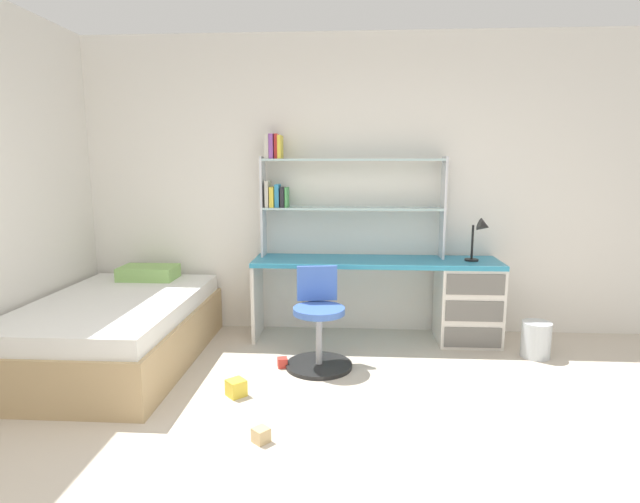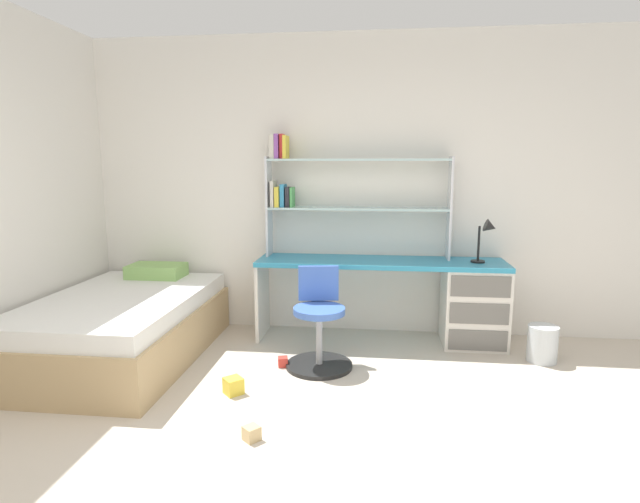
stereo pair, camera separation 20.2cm
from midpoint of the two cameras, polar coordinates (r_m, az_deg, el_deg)
name	(u,v)px [view 2 (the right image)]	position (r m, az deg, el deg)	size (l,w,h in m)	color
room_shell	(151,194)	(3.63, -17.09, 6.19)	(5.79, 6.30, 2.73)	white
desk	(447,297)	(4.61, 15.45, -5.02)	(2.18, 0.51, 0.73)	teal
bookshelf_hutch	(332,186)	(4.56, 2.68, 7.39)	(1.64, 0.22, 1.10)	silver
desk_lamp	(487,234)	(4.52, 19.66, 1.88)	(0.20, 0.17, 0.38)	black
swivel_chair	(319,329)	(3.97, 1.37, -8.76)	(0.52, 0.52, 0.77)	black
bed_platform	(122,327)	(4.41, -20.25, -7.99)	(1.21, 1.89, 0.65)	tan
waste_bin	(542,344)	(4.52, 25.08, -9.45)	(0.24, 0.24, 0.29)	silver
toy_block_natural_0	(252,433)	(3.09, -5.79, -19.82)	(0.08, 0.08, 0.08)	tan
toy_block_yellow_1	(233,386)	(3.63, -8.16, -14.84)	(0.11, 0.11, 0.11)	gold
toy_block_red_2	(283,362)	(4.05, -2.77, -12.38)	(0.07, 0.07, 0.07)	red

